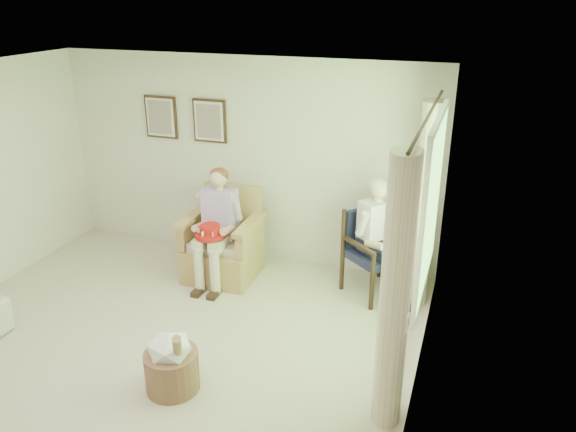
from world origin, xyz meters
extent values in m
plane|color=beige|center=(0.00, 0.00, 0.00)|extent=(5.50, 5.50, 0.00)
cube|color=silver|center=(0.00, 2.75, 1.30)|extent=(5.00, 0.04, 2.60)
cube|color=silver|center=(2.50, 0.00, 1.30)|extent=(0.04, 5.50, 2.60)
cube|color=white|center=(0.00, 0.00, 2.60)|extent=(5.00, 5.50, 0.02)
cube|color=#2D6B23|center=(2.47, 1.20, 1.55)|extent=(0.02, 1.40, 1.50)
cube|color=white|center=(2.46, 1.20, 2.33)|extent=(0.04, 1.52, 0.06)
cube|color=white|center=(2.46, 1.20, 0.77)|extent=(0.04, 1.52, 0.06)
cylinder|color=#382114|center=(2.37, 1.20, 2.35)|extent=(0.03, 2.50, 0.03)
cylinder|color=beige|center=(2.33, 0.22, 1.15)|extent=(0.34, 0.34, 2.30)
cylinder|color=beige|center=(2.33, 2.18, 1.15)|extent=(0.34, 0.34, 2.30)
cube|color=#382114|center=(-1.15, 2.72, 1.78)|extent=(0.45, 0.03, 0.55)
cube|color=silver|center=(-1.15, 2.70, 1.78)|extent=(0.39, 0.01, 0.49)
cube|color=tan|center=(-1.15, 2.69, 1.78)|extent=(0.33, 0.01, 0.43)
cube|color=#382114|center=(-0.45, 2.72, 1.78)|extent=(0.45, 0.03, 0.55)
cube|color=silver|center=(-0.45, 2.70, 1.78)|extent=(0.39, 0.01, 0.49)
cube|color=tan|center=(-0.45, 2.69, 1.78)|extent=(0.33, 0.01, 0.43)
cube|color=tan|center=(-0.01, 2.04, 0.21)|extent=(0.81, 0.79, 0.43)
cube|color=beige|center=(-0.01, 2.01, 0.48)|extent=(0.63, 0.61, 0.10)
cube|color=tan|center=(-0.01, 2.37, 0.77)|extent=(0.75, 0.23, 0.64)
cube|color=tan|center=(-0.39, 2.04, 0.59)|extent=(0.10, 0.73, 0.30)
cube|color=tan|center=(0.36, 2.04, 0.59)|extent=(0.10, 0.73, 0.30)
cylinder|color=black|center=(1.56, 1.98, 0.21)|extent=(0.05, 0.05, 0.43)
cylinder|color=black|center=(2.14, 1.98, 0.21)|extent=(0.05, 0.05, 0.43)
cylinder|color=black|center=(1.56, 2.52, 0.21)|extent=(0.05, 0.05, 0.43)
cylinder|color=black|center=(2.14, 2.52, 0.21)|extent=(0.05, 0.05, 0.43)
cube|color=#1C1D3E|center=(1.85, 2.25, 0.48)|extent=(0.56, 0.55, 0.10)
cube|color=#1C1D3E|center=(1.85, 2.51, 0.74)|extent=(0.53, 0.07, 0.49)
cube|color=beige|center=(-0.01, 2.01, 0.64)|extent=(0.40, 0.26, 0.16)
cube|color=#C29DDF|center=(-0.01, 2.03, 0.92)|extent=(0.39, 0.24, 0.46)
sphere|color=#DDAD8E|center=(-0.01, 2.02, 1.29)|extent=(0.21, 0.21, 0.21)
ellipsoid|color=brown|center=(-0.01, 2.04, 1.31)|extent=(0.22, 0.22, 0.18)
cube|color=beige|center=(-0.11, 1.79, 0.59)|extent=(0.14, 0.44, 0.13)
cube|color=beige|center=(0.09, 1.79, 0.59)|extent=(0.14, 0.44, 0.13)
cylinder|color=beige|center=(-0.11, 1.59, 0.30)|extent=(0.12, 0.12, 0.54)
cylinder|color=beige|center=(0.09, 1.59, 0.30)|extent=(0.12, 0.12, 0.54)
cube|color=#171833|center=(1.85, 2.25, 0.64)|extent=(0.40, 0.26, 0.16)
cube|color=white|center=(1.85, 2.27, 0.92)|extent=(0.39, 0.24, 0.46)
sphere|color=#DDAD8E|center=(1.85, 2.26, 1.29)|extent=(0.21, 0.21, 0.21)
ellipsoid|color=#B7B2AD|center=(1.85, 2.29, 1.31)|extent=(0.22, 0.22, 0.18)
cube|color=#171833|center=(1.75, 2.03, 0.59)|extent=(0.14, 0.44, 0.13)
cube|color=#171833|center=(1.95, 2.03, 0.59)|extent=(0.14, 0.44, 0.13)
cylinder|color=#171833|center=(1.75, 1.83, 0.30)|extent=(0.12, 0.12, 0.54)
cylinder|color=#171833|center=(1.95, 1.83, 0.30)|extent=(0.12, 0.12, 0.54)
cylinder|color=#B61512|center=(-0.01, 1.73, 0.69)|extent=(0.36, 0.36, 0.04)
cylinder|color=#B61512|center=(-0.01, 1.73, 0.75)|extent=(0.24, 0.24, 0.12)
cube|color=white|center=(0.12, 1.73, 0.75)|extent=(0.05, 0.01, 0.05)
cube|color=white|center=(0.07, 1.82, 0.75)|extent=(0.03, 0.04, 0.05)
cube|color=white|center=(-0.04, 1.85, 0.75)|extent=(0.02, 0.05, 0.05)
cube|color=white|center=(-0.12, 1.78, 0.75)|extent=(0.04, 0.03, 0.05)
cube|color=white|center=(-0.12, 1.67, 0.75)|extent=(0.04, 0.03, 0.05)
cube|color=white|center=(-0.04, 1.60, 0.75)|extent=(0.02, 0.05, 0.05)
cube|color=white|center=(0.07, 1.63, 0.75)|extent=(0.03, 0.04, 0.05)
cylinder|color=tan|center=(0.47, -0.05, 0.19)|extent=(0.57, 0.57, 0.37)
ellipsoid|color=white|center=(0.47, -0.05, 0.43)|extent=(0.43, 0.43, 0.26)
cylinder|color=#A57F56|center=(0.58, -0.10, 0.43)|extent=(0.19, 0.34, 0.56)
camera|label=1|loc=(2.78, -3.58, 3.33)|focal=35.00mm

